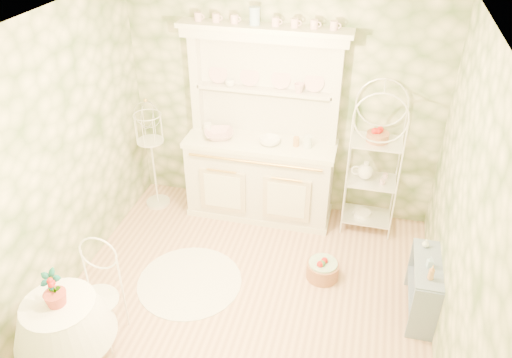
% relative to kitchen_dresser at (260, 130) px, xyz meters
% --- Properties ---
extents(floor, '(3.60, 3.60, 0.00)m').
position_rel_kitchen_dresser_xyz_m(floor, '(0.20, -1.52, -1.15)').
color(floor, '#DBAE8B').
rests_on(floor, ground).
extents(ceiling, '(3.60, 3.60, 0.00)m').
position_rel_kitchen_dresser_xyz_m(ceiling, '(0.20, -1.52, 1.56)').
color(ceiling, white).
rests_on(ceiling, floor).
extents(wall_left, '(3.60, 3.60, 0.00)m').
position_rel_kitchen_dresser_xyz_m(wall_left, '(-1.60, -1.52, 0.21)').
color(wall_left, beige).
rests_on(wall_left, floor).
extents(wall_right, '(3.60, 3.60, 0.00)m').
position_rel_kitchen_dresser_xyz_m(wall_right, '(2.00, -1.52, 0.21)').
color(wall_right, beige).
rests_on(wall_right, floor).
extents(wall_back, '(3.60, 3.60, 0.00)m').
position_rel_kitchen_dresser_xyz_m(wall_back, '(0.20, 0.28, 0.21)').
color(wall_back, beige).
rests_on(wall_back, floor).
extents(kitchen_dresser, '(1.87, 0.61, 2.29)m').
position_rel_kitchen_dresser_xyz_m(kitchen_dresser, '(0.00, 0.00, 0.00)').
color(kitchen_dresser, silver).
rests_on(kitchen_dresser, floor).
extents(bakers_rack, '(0.56, 0.40, 1.80)m').
position_rel_kitchen_dresser_xyz_m(bakers_rack, '(1.30, 0.03, -0.25)').
color(bakers_rack, white).
rests_on(bakers_rack, floor).
extents(side_shelf, '(0.33, 0.75, 0.62)m').
position_rel_kitchen_dresser_xyz_m(side_shelf, '(1.88, -1.23, -0.83)').
color(side_shelf, '#7587A1').
rests_on(side_shelf, floor).
extents(round_table, '(0.67, 0.67, 0.65)m').
position_rel_kitchen_dresser_xyz_m(round_table, '(-1.07, -2.55, -0.82)').
color(round_table, white).
rests_on(round_table, floor).
extents(cafe_chair, '(0.40, 0.40, 0.82)m').
position_rel_kitchen_dresser_xyz_m(cafe_chair, '(-0.96, -2.23, -0.73)').
color(cafe_chair, white).
rests_on(cafe_chair, floor).
extents(birdcage_stand, '(0.34, 0.34, 1.33)m').
position_rel_kitchen_dresser_xyz_m(birdcage_stand, '(-1.32, -0.13, -0.48)').
color(birdcage_stand, white).
rests_on(birdcage_stand, floor).
extents(floor_basket, '(0.44, 0.44, 0.24)m').
position_rel_kitchen_dresser_xyz_m(floor_basket, '(0.91, -0.97, -1.03)').
color(floor_basket, '#A96E4D').
rests_on(floor_basket, floor).
extents(lace_rug, '(1.22, 1.22, 0.01)m').
position_rel_kitchen_dresser_xyz_m(lace_rug, '(-0.43, -1.38, -1.14)').
color(lace_rug, white).
rests_on(lace_rug, floor).
extents(bowl_floral, '(0.43, 0.43, 0.08)m').
position_rel_kitchen_dresser_xyz_m(bowl_floral, '(-0.48, -0.03, -0.13)').
color(bowl_floral, white).
rests_on(bowl_floral, kitchen_dresser).
extents(bowl_white, '(0.32, 0.32, 0.08)m').
position_rel_kitchen_dresser_xyz_m(bowl_white, '(0.12, -0.05, -0.13)').
color(bowl_white, white).
rests_on(bowl_white, kitchen_dresser).
extents(cup_left, '(0.13, 0.13, 0.09)m').
position_rel_kitchen_dresser_xyz_m(cup_left, '(-0.39, 0.15, 0.47)').
color(cup_left, white).
rests_on(cup_left, kitchen_dresser).
extents(cup_right, '(0.15, 0.15, 0.10)m').
position_rel_kitchen_dresser_xyz_m(cup_right, '(0.39, 0.16, 0.47)').
color(cup_right, white).
rests_on(cup_right, kitchen_dresser).
extents(potted_geranium, '(0.18, 0.13, 0.33)m').
position_rel_kitchen_dresser_xyz_m(potted_geranium, '(-1.07, -2.55, -0.29)').
color(potted_geranium, '#3F7238').
rests_on(potted_geranium, round_table).
extents(bottle_amber, '(0.07, 0.07, 0.15)m').
position_rel_kitchen_dresser_xyz_m(bottle_amber, '(1.88, -1.43, -0.46)').
color(bottle_amber, '#BA844A').
rests_on(bottle_amber, side_shelf).
extents(bottle_blue, '(0.06, 0.06, 0.11)m').
position_rel_kitchen_dresser_xyz_m(bottle_blue, '(1.88, -1.27, -0.49)').
color(bottle_blue, '#98BAD9').
rests_on(bottle_blue, side_shelf).
extents(bottle_glass, '(0.09, 0.09, 0.09)m').
position_rel_kitchen_dresser_xyz_m(bottle_glass, '(1.85, -0.99, -0.50)').
color(bottle_glass, silver).
rests_on(bottle_glass, side_shelf).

